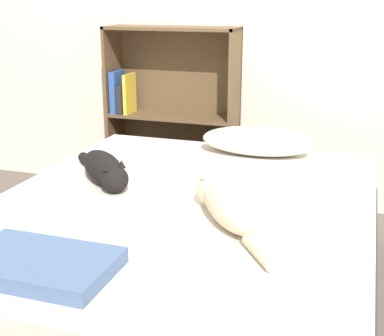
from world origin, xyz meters
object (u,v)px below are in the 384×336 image
Objects in this scene: bed at (181,256)px; bookshelf at (171,113)px; pillow at (258,141)px; cat_dark at (104,169)px; cat_light at (227,204)px.

bed is 1.72× the size of bookshelf.
pillow and cat_dark have the same top height.
cat_light is at bearing -85.44° from pillow.
pillow is at bearing 78.85° from bed.
pillow is 0.84m from bookshelf.
cat_light reaches higher than cat_dark.
bed is 0.52m from cat_dark.
cat_light reaches higher than pillow.
pillow is 1.35× the size of cat_dark.
bed is 1.42m from bookshelf.
pillow is 0.54× the size of bookshelf.
bookshelf is at bearing -6.79° from cat_light.
pillow reaches higher than bed.
pillow is 1.08× the size of cat_light.
bookshelf reaches higher than bed.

